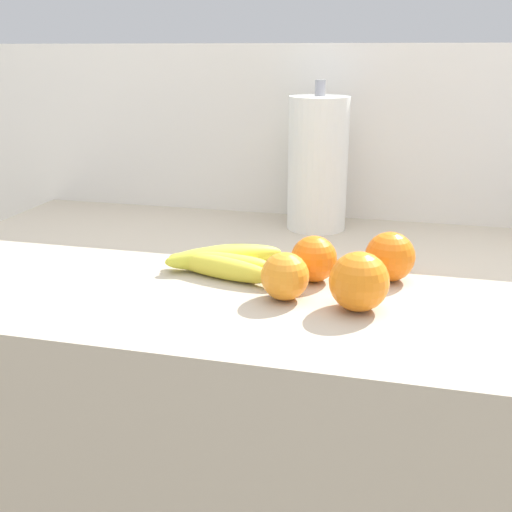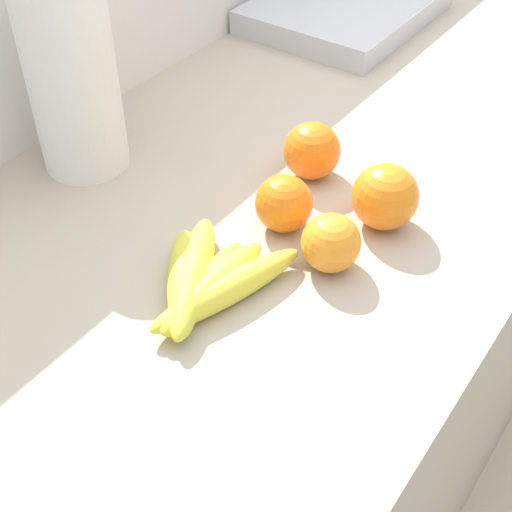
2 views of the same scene
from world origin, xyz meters
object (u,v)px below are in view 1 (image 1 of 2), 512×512
(orange_back_right, at_px, (285,276))
(paper_towel_roll, at_px, (318,164))
(orange_back_left, at_px, (390,257))
(banana_bunch, at_px, (221,261))
(orange_right, at_px, (314,259))
(orange_far_right, at_px, (359,282))

(orange_back_right, distance_m, paper_towel_roll, 0.40)
(orange_back_left, xyz_separation_m, orange_back_right, (-0.14, -0.12, -0.00))
(banana_bunch, height_order, orange_back_left, orange_back_left)
(orange_back_right, bearing_deg, orange_right, 71.44)
(orange_far_right, bearing_deg, banana_bunch, 156.31)
(banana_bunch, relative_size, orange_back_right, 2.92)
(orange_right, xyz_separation_m, orange_back_left, (0.11, 0.03, 0.00))
(orange_far_right, xyz_separation_m, paper_towel_roll, (-0.12, 0.40, 0.09))
(paper_towel_roll, bearing_deg, banana_bunch, -110.05)
(banana_bunch, distance_m, orange_back_left, 0.27)
(orange_far_right, bearing_deg, paper_towel_roll, 106.84)
(orange_back_left, relative_size, orange_back_right, 1.11)
(orange_right, xyz_separation_m, paper_towel_roll, (-0.04, 0.31, 0.09))
(orange_back_right, xyz_separation_m, paper_towel_roll, (-0.01, 0.39, 0.10))
(orange_far_right, bearing_deg, orange_back_left, 74.36)
(orange_right, bearing_deg, paper_towel_roll, 98.10)
(orange_right, relative_size, paper_towel_roll, 0.25)
(orange_far_right, distance_m, paper_towel_roll, 0.43)
(orange_right, distance_m, orange_back_left, 0.12)
(banana_bunch, height_order, paper_towel_roll, paper_towel_roll)
(banana_bunch, bearing_deg, paper_towel_roll, 69.95)
(orange_right, height_order, orange_far_right, orange_far_right)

